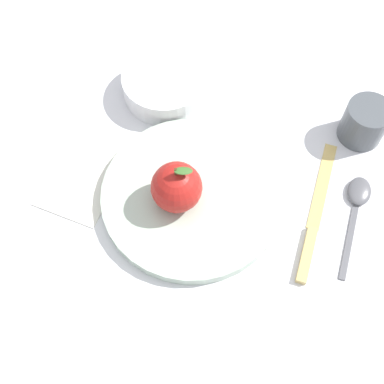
# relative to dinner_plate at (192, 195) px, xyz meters

# --- Properties ---
(ground_plane) EXTENTS (2.40, 2.40, 0.00)m
(ground_plane) POSITION_rel_dinner_plate_xyz_m (0.04, 0.01, -0.01)
(ground_plane) COLOR silver
(dinner_plate) EXTENTS (0.26, 0.26, 0.02)m
(dinner_plate) POSITION_rel_dinner_plate_xyz_m (0.00, 0.00, 0.00)
(dinner_plate) COLOR #B2C6B2
(dinner_plate) RESTS_ON ground_plane
(apple) EXTENTS (0.07, 0.07, 0.08)m
(apple) POSITION_rel_dinner_plate_xyz_m (-0.02, -0.01, 0.04)
(apple) COLOR #B21E19
(apple) RESTS_ON dinner_plate
(side_bowl) EXTENTS (0.14, 0.14, 0.04)m
(side_bowl) POSITION_rel_dinner_plate_xyz_m (-0.06, 0.19, 0.01)
(side_bowl) COLOR white
(side_bowl) RESTS_ON ground_plane
(cup) EXTENTS (0.07, 0.07, 0.06)m
(cup) POSITION_rel_dinner_plate_xyz_m (0.25, 0.13, 0.02)
(cup) COLOR #4C5156
(cup) RESTS_ON ground_plane
(knife) EXTENTS (0.07, 0.23, 0.01)m
(knife) POSITION_rel_dinner_plate_xyz_m (0.18, -0.03, -0.01)
(knife) COLOR #D8B766
(knife) RESTS_ON ground_plane
(spoon) EXTENTS (0.06, 0.16, 0.01)m
(spoon) POSITION_rel_dinner_plate_xyz_m (0.24, 0.01, -0.01)
(spoon) COLOR #59595E
(spoon) RESTS_ON ground_plane
(linen_napkin) EXTENTS (0.14, 0.18, 0.00)m
(linen_napkin) POSITION_rel_dinner_plate_xyz_m (-0.16, 0.03, -0.01)
(linen_napkin) COLOR silver
(linen_napkin) RESTS_ON ground_plane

